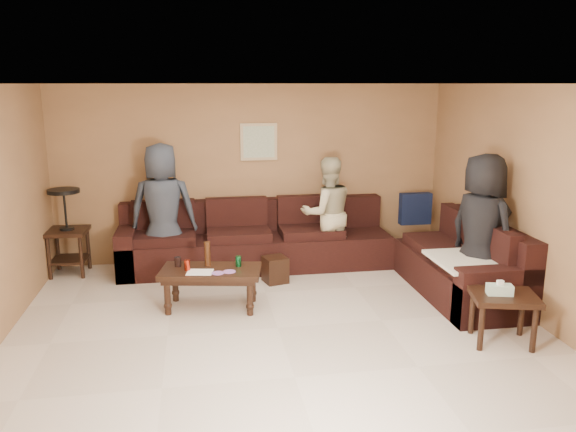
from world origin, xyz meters
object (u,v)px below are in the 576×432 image
at_px(sectional_sofa, 322,253).
at_px(waste_bin, 275,270).
at_px(person_middle, 327,213).
at_px(end_table_left, 67,230).
at_px(person_left, 163,210).
at_px(side_table_right, 503,301).
at_px(person_right, 481,230).
at_px(coffee_table, 211,275).

height_order(sectional_sofa, waste_bin, sectional_sofa).
xyz_separation_m(waste_bin, person_middle, (0.79, 0.49, 0.60)).
bearing_deg(end_table_left, waste_bin, -15.98).
height_order(sectional_sofa, person_left, person_left).
xyz_separation_m(sectional_sofa, side_table_right, (1.31, -2.21, 0.11)).
relative_size(person_left, person_right, 1.01).
xyz_separation_m(end_table_left, person_right, (4.89, -1.86, 0.27)).
bearing_deg(person_left, sectional_sofa, 171.11).
xyz_separation_m(coffee_table, person_right, (3.05, -0.36, 0.48)).
relative_size(end_table_left, person_right, 0.66).
xyz_separation_m(side_table_right, person_right, (0.26, 0.99, 0.44)).
relative_size(waste_bin, person_left, 0.19).
xyz_separation_m(coffee_table, end_table_left, (-1.84, 1.49, 0.21)).
bearing_deg(coffee_table, person_left, 113.92).
relative_size(coffee_table, person_middle, 0.78).
relative_size(side_table_right, person_middle, 0.46).
distance_m(sectional_sofa, person_right, 2.06).
bearing_deg(waste_bin, end_table_left, 164.02).
xyz_separation_m(coffee_table, person_middle, (1.63, 1.22, 0.38)).
bearing_deg(sectional_sofa, person_middle, 67.52).
bearing_deg(person_right, person_left, 43.01).
bearing_deg(end_table_left, coffee_table, -39.10).
relative_size(coffee_table, end_table_left, 1.03).
distance_m(coffee_table, person_middle, 2.07).
height_order(end_table_left, person_left, person_left).
xyz_separation_m(sectional_sofa, waste_bin, (-0.64, -0.12, -0.16)).
bearing_deg(person_middle, sectional_sofa, 62.05).
height_order(person_left, person_middle, person_left).
height_order(end_table_left, person_right, person_right).
distance_m(sectional_sofa, end_table_left, 3.39).
distance_m(end_table_left, person_middle, 3.49).
distance_m(sectional_sofa, side_table_right, 2.57).
bearing_deg(person_middle, person_right, 126.43).
xyz_separation_m(sectional_sofa, person_right, (1.57, -1.21, 0.55)).
bearing_deg(waste_bin, coffee_table, -139.16).
xyz_separation_m(person_middle, person_right, (1.42, -1.58, 0.11)).
relative_size(sectional_sofa, side_table_right, 6.49).
bearing_deg(end_table_left, side_table_right, -31.61).
bearing_deg(waste_bin, person_middle, 31.72).
xyz_separation_m(coffee_table, person_left, (-0.57, 1.28, 0.49)).
height_order(sectional_sofa, person_middle, person_middle).
height_order(coffee_table, waste_bin, coffee_table).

